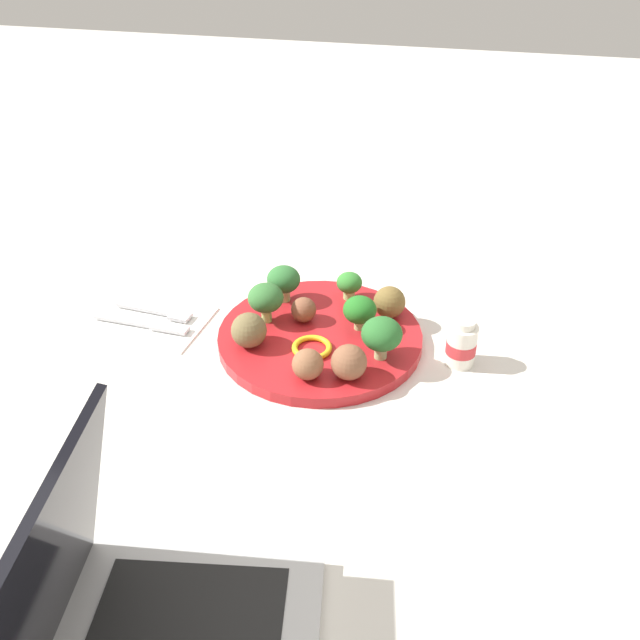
# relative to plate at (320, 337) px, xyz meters

# --- Properties ---
(ground_plane) EXTENTS (4.00, 4.00, 0.00)m
(ground_plane) POSITION_rel_plate_xyz_m (0.00, 0.00, -0.01)
(ground_plane) COLOR silver
(plate) EXTENTS (0.28, 0.28, 0.02)m
(plate) POSITION_rel_plate_xyz_m (0.00, 0.00, 0.00)
(plate) COLOR red
(plate) RESTS_ON ground_plane
(broccoli_floret_center) EXTENTS (0.05, 0.05, 0.05)m
(broccoli_floret_center) POSITION_rel_plate_xyz_m (0.05, 0.02, 0.04)
(broccoli_floret_center) COLOR #A1BA75
(broccoli_floret_center) RESTS_ON plate
(broccoli_floret_far_rim) EXTENTS (0.04, 0.04, 0.04)m
(broccoli_floret_far_rim) POSITION_rel_plate_xyz_m (0.02, 0.10, 0.03)
(broccoli_floret_far_rim) COLOR #9CD075
(broccoli_floret_far_rim) RESTS_ON plate
(broccoli_floret_mid_left) EXTENTS (0.05, 0.05, 0.05)m
(broccoli_floret_mid_left) POSITION_rel_plate_xyz_m (-0.07, 0.07, 0.04)
(broccoli_floret_mid_left) COLOR #ABC27B
(broccoli_floret_mid_left) RESTS_ON plate
(broccoli_floret_front_right) EXTENTS (0.05, 0.05, 0.06)m
(broccoli_floret_front_right) POSITION_rel_plate_xyz_m (0.09, -0.04, 0.04)
(broccoli_floret_front_right) COLOR #A1BA7A
(broccoli_floret_front_right) RESTS_ON plate
(broccoli_floret_back_right) EXTENTS (0.05, 0.05, 0.06)m
(broccoli_floret_back_right) POSITION_rel_plate_xyz_m (-0.08, 0.01, 0.04)
(broccoli_floret_back_right) COLOR #98CD6B
(broccoli_floret_back_right) RESTS_ON plate
(meatball_front_right) EXTENTS (0.05, 0.05, 0.05)m
(meatball_front_right) POSITION_rel_plate_xyz_m (-0.08, -0.05, 0.03)
(meatball_front_right) COLOR brown
(meatball_front_right) RESTS_ON plate
(meatball_mid_right) EXTENTS (0.04, 0.04, 0.04)m
(meatball_mid_right) POSITION_rel_plate_xyz_m (-0.03, 0.02, 0.03)
(meatball_mid_right) COLOR brown
(meatball_mid_right) RESTS_ON plate
(meatball_near_rim) EXTENTS (0.05, 0.05, 0.05)m
(meatball_near_rim) POSITION_rel_plate_xyz_m (0.06, -0.09, 0.03)
(meatball_near_rim) COLOR brown
(meatball_near_rim) RESTS_ON plate
(meatball_back_left) EXTENTS (0.04, 0.04, 0.04)m
(meatball_back_left) POSITION_rel_plate_xyz_m (0.01, -0.10, 0.03)
(meatball_back_left) COLOR brown
(meatball_back_left) RESTS_ON plate
(meatball_mid_left) EXTENTS (0.05, 0.05, 0.05)m
(meatball_mid_left) POSITION_rel_plate_xyz_m (0.08, 0.06, 0.03)
(meatball_mid_left) COLOR brown
(meatball_mid_left) RESTS_ON plate
(pepper_ring_back_left) EXTENTS (0.07, 0.07, 0.01)m
(pepper_ring_back_left) POSITION_rel_plate_xyz_m (-0.00, -0.04, 0.01)
(pepper_ring_back_left) COLOR yellow
(pepper_ring_back_left) RESTS_ON plate
(napkin) EXTENTS (0.18, 0.13, 0.01)m
(napkin) POSITION_rel_plate_xyz_m (-0.25, -0.01, -0.01)
(napkin) COLOR white
(napkin) RESTS_ON ground_plane
(fork) EXTENTS (0.12, 0.02, 0.01)m
(fork) POSITION_rel_plate_xyz_m (-0.25, 0.01, -0.00)
(fork) COLOR silver
(fork) RESTS_ON napkin
(knife) EXTENTS (0.15, 0.02, 0.01)m
(knife) POSITION_rel_plate_xyz_m (-0.25, -0.03, -0.00)
(knife) COLOR silver
(knife) RESTS_ON napkin
(yogurt_bottle) EXTENTS (0.04, 0.04, 0.07)m
(yogurt_bottle) POSITION_rel_plate_xyz_m (0.19, -0.00, 0.02)
(yogurt_bottle) COLOR white
(yogurt_bottle) RESTS_ON ground_plane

